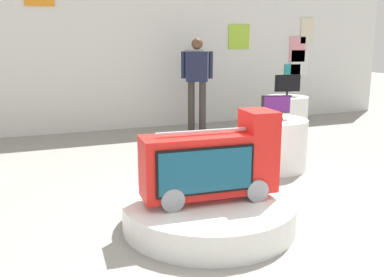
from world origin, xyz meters
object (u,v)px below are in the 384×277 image
Objects in this scene: main_display_pedestal at (209,212)px; tv_on_right_rear at (276,107)px; tv_on_left_rear at (288,84)px; novelty_firetruck_tv at (212,165)px; display_pedestal_left_rear at (286,114)px; shopper_browsing_near_truck at (197,78)px; display_pedestal_right_rear at (274,144)px.

main_display_pedestal is 2.14m from tv_on_right_rear.
tv_on_left_rear is 1.30× the size of tv_on_right_rear.
novelty_firetruck_tv is 4.35m from display_pedestal_left_rear.
tv_on_right_rear is (1.52, 1.35, 0.68)m from main_display_pedestal.
shopper_browsing_near_truck reaches higher than main_display_pedestal.
display_pedestal_left_rear is at bearing 101.43° from tv_on_left_rear.
display_pedestal_right_rear reaches higher than main_display_pedestal.
tv_on_left_rear is at bearing -78.57° from display_pedestal_left_rear.
main_display_pedestal is at bearing -132.33° from display_pedestal_left_rear.
tv_on_right_rear is at bearing 41.67° from main_display_pedestal.
tv_on_left_rear reaches higher than display_pedestal_right_rear.
display_pedestal_left_rear is at bearing 47.67° from main_display_pedestal.
main_display_pedestal is 3.35× the size of tv_on_left_rear.
display_pedestal_right_rear is 2.57m from shopper_browsing_near_truck.
display_pedestal_left_rear is 0.54m from tv_on_left_rear.
display_pedestal_left_rear is at bearing 47.98° from novelty_firetruck_tv.
novelty_firetruck_tv is at bearing -132.07° from tv_on_left_rear.
display_pedestal_right_rear is 0.48m from tv_on_right_rear.
display_pedestal_right_rear is at bearing -127.30° from tv_on_left_rear.
tv_on_right_rear is at bearing 42.31° from novelty_firetruck_tv.
tv_on_left_rear is at bearing 52.78° from tv_on_right_rear.
tv_on_right_rear reaches higher than main_display_pedestal.
shopper_browsing_near_truck is at bearing 91.40° from display_pedestal_right_rear.
main_display_pedestal is 4.41m from tv_on_left_rear.
tv_on_left_rear is 0.55× the size of display_pedestal_right_rear.
tv_on_right_rear reaches higher than display_pedestal_right_rear.
display_pedestal_left_rear is 0.45× the size of shopper_browsing_near_truck.
display_pedestal_left_rear is at bearing 52.78° from display_pedestal_right_rear.
shopper_browsing_near_truck is (1.46, 3.84, 0.85)m from main_display_pedestal.
tv_on_left_rear is at bearing 47.62° from main_display_pedestal.
shopper_browsing_near_truck is (-1.48, 0.62, 0.12)m from tv_on_left_rear.
tv_on_right_rear is at bearing -88.57° from shopper_browsing_near_truck.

